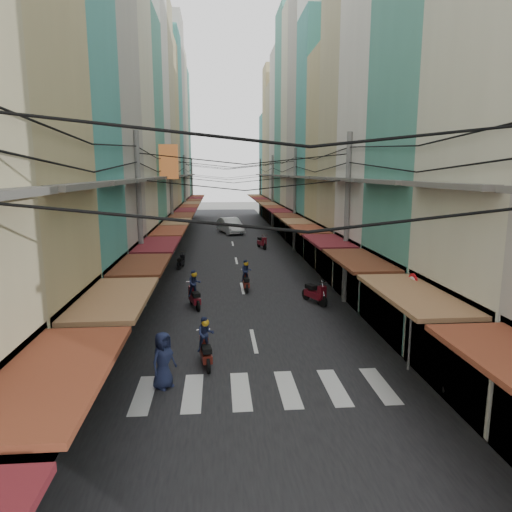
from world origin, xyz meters
TOP-DOWN VIEW (x-y plane):
  - ground at (0.00, 0.00)m, footprint 160.00×160.00m
  - road at (0.00, 20.00)m, footprint 10.00×80.00m
  - sidewalk_left at (-6.50, 20.00)m, footprint 3.00×80.00m
  - sidewalk_right at (6.50, 20.00)m, footprint 3.00×80.00m
  - crosswalk at (-0.00, -6.00)m, footprint 7.55×2.40m
  - building_row_left at (-7.92, 16.56)m, footprint 7.80×67.67m
  - building_row_right at (7.92, 16.45)m, footprint 7.80×68.98m
  - utility_poles at (0.00, 15.01)m, footprint 10.20×66.13m
  - white_car at (0.02, 29.18)m, footprint 6.13×3.76m
  - bicycle at (6.32, 1.82)m, footprint 1.77×1.13m
  - moving_scooters at (-0.35, 5.21)m, footprint 7.49×25.21m
  - parked_scooters at (4.62, -3.76)m, footprint 13.46×13.52m
  - pedestrians at (-3.92, 1.72)m, footprint 13.18×16.12m
  - traffic_sign at (4.78, -5.00)m, footprint 0.10×0.71m

SIDE VIEW (x-z plane):
  - ground at x=0.00m, z-range 0.00..0.00m
  - white_car at x=0.02m, z-range -1.01..1.01m
  - bicycle at x=6.32m, z-range -0.57..0.57m
  - road at x=0.00m, z-range 0.00..0.02m
  - crosswalk at x=0.00m, z-range 0.02..0.03m
  - sidewalk_left at x=-6.50m, z-range 0.00..0.06m
  - sidewalk_right at x=6.50m, z-range 0.00..0.06m
  - parked_scooters at x=4.62m, z-range -0.03..0.97m
  - moving_scooters at x=-0.35m, z-range -0.39..1.42m
  - pedestrians at x=-3.92m, z-range -0.04..2.20m
  - traffic_sign at x=4.78m, z-range 0.77..4.00m
  - utility_poles at x=0.00m, z-range 2.49..10.69m
  - building_row_right at x=7.92m, z-range -1.89..20.71m
  - building_row_left at x=-7.92m, z-range -2.07..21.63m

